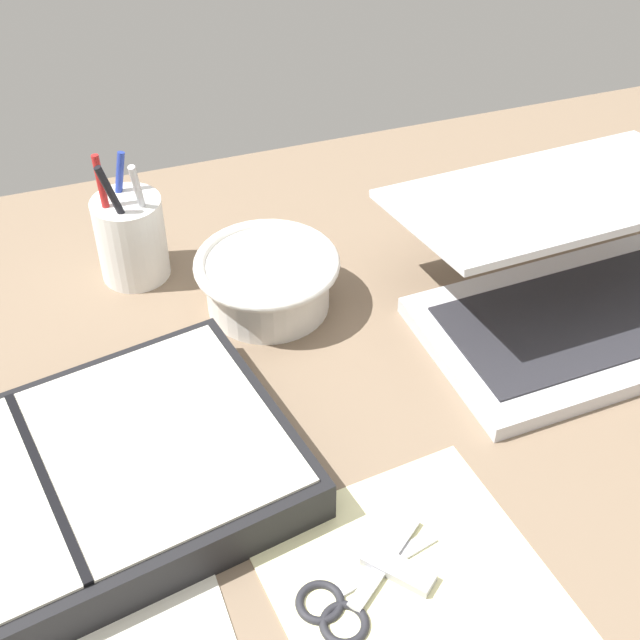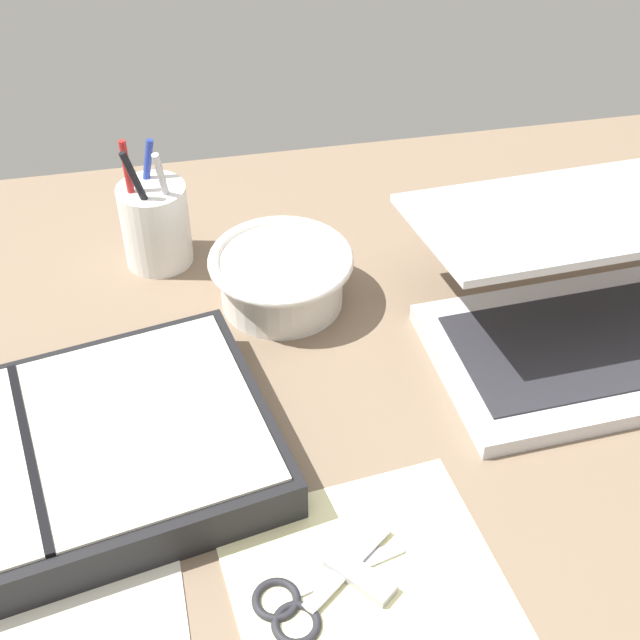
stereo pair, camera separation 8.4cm
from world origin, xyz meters
The scene contains 8 objects.
desk_top centered at (0.00, 0.00, 1.00)cm, with size 140.00×100.00×2.00cm, color #75604C.
laptop centered at (28.58, 6.60, 6.79)cm, with size 35.82×30.46×13.97cm.
bowl centered at (-1.77, 18.43, 5.47)cm, with size 15.46×15.46×6.25cm.
pen_cup centered at (-14.35, 28.62, 7.04)cm, with size 7.62×7.62×15.61cm.
planner centered at (-26.83, -2.49, 4.30)cm, with size 44.87×31.46×4.78cm.
scissors centered at (-6.37, -18.30, 2.34)cm, with size 12.96×9.41×0.80cm.
paper_sheet_front centered at (-0.68, -20.79, 2.08)cm, with size 21.32×26.20×0.16cm, color #F4EFB2.
usb_drive centered at (-1.67, -17.04, 2.50)cm, with size 5.79×6.59×1.00cm.
Camera 2 is at (-12.51, -55.80, 64.10)cm, focal length 50.00 mm.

